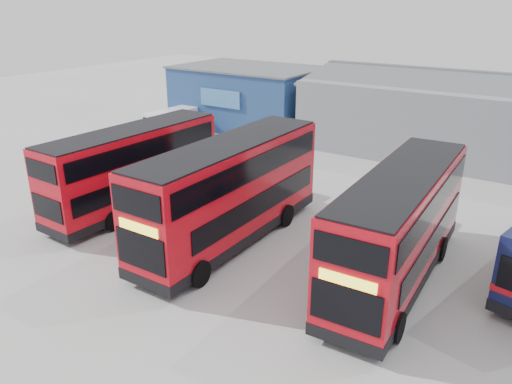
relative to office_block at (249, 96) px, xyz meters
name	(u,v)px	position (x,y,z in m)	size (l,w,h in m)	color
ground_plane	(277,238)	(14.00, -17.99, -2.58)	(120.00, 120.00, 0.00)	#A3A49E
office_block	(249,96)	(0.00, 0.00, 0.00)	(12.30, 8.32, 5.12)	navy
double_decker_left	(134,169)	(5.80, -19.08, -0.39)	(2.88, 10.49, 4.40)	red
double_decker_centre	(230,193)	(12.36, -19.43, -0.21)	(2.96, 11.32, 4.77)	red
double_decker_right	(398,229)	(19.87, -18.65, -0.31)	(3.10, 10.90, 4.57)	red
panel_van	(171,121)	(-3.53, -6.23, -1.47)	(2.19, 4.67, 1.99)	white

